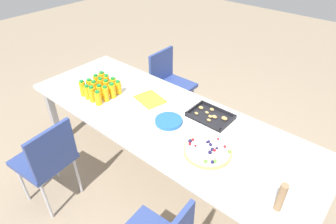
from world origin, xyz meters
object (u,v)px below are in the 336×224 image
Objects in this scene: chair_far_left at (169,81)px; paper_folder at (150,99)px; juice_bottle_6 at (100,92)px; juice_bottle_8 at (97,82)px; juice_bottle_1 at (88,92)px; juice_bottle_7 at (106,94)px; juice_bottle_5 at (95,88)px; fruit_pizza at (208,151)px; juice_bottle_3 at (98,98)px; juice_bottle_15 at (118,88)px; juice_bottle_0 at (83,88)px; snack_tray at (211,116)px; juice_bottle_10 at (107,87)px; juice_bottle_9 at (101,85)px; juice_bottle_12 at (102,79)px; juice_bottle_14 at (113,85)px; juice_bottle_4 at (90,86)px; plate_stack at (169,121)px; napkin_stack at (264,142)px; juice_bottle_11 at (112,91)px; juice_bottle_2 at (92,94)px; party_table at (164,121)px; juice_bottle_13 at (107,82)px; cardboard_tube at (281,197)px.

chair_far_left reaches higher than paper_folder.
juice_bottle_8 is (-0.15, 0.08, 0.01)m from juice_bottle_6.
juice_bottle_1 is 0.92× the size of juice_bottle_7.
juice_bottle_5 is 1.20m from fruit_pizza.
juice_bottle_8 is at bearing 144.57° from juice_bottle_3.
juice_bottle_0 is at bearing -134.24° from juice_bottle_15.
snack_tray is at bearing 29.34° from juice_bottle_3.
juice_bottle_3 is at bearing 0.09° from juice_bottle_1.
juice_bottle_10 is (0.14, 0.15, -0.00)m from juice_bottle_0.
juice_bottle_9 reaches higher than juice_bottle_6.
chair_far_left is 6.19× the size of juice_bottle_1.
chair_far_left is at bearing 79.98° from juice_bottle_8.
juice_bottle_12 is 0.22m from juice_bottle_15.
juice_bottle_0 is 0.22m from juice_bottle_12.
juice_bottle_14 is (-0.00, 0.16, 0.00)m from juice_bottle_6.
juice_bottle_8 is at bearing 132.31° from juice_bottle_5.
juice_bottle_10 is (0.14, 0.08, 0.01)m from juice_bottle_4.
fruit_pizza is at bearing -59.21° from snack_tray.
juice_bottle_5 reaches higher than juice_bottle_3.
juice_bottle_1 reaches higher than plate_stack.
napkin_stack is (1.38, 0.23, -0.05)m from juice_bottle_14.
snack_tray is at bearing 20.65° from juice_bottle_11.
juice_bottle_6 is 0.91× the size of juice_bottle_8.
fruit_pizza is at bearing 5.65° from juice_bottle_2.
juice_bottle_6 is (0.01, 0.08, -0.01)m from juice_bottle_2.
juice_bottle_10 is 1.08× the size of juice_bottle_15.
juice_bottle_1 reaches higher than snack_tray.
juice_bottle_7 reaches higher than juice_bottle_11.
chair_far_left is at bearing 157.81° from napkin_stack.
party_table is at bearing 12.87° from juice_bottle_5.
juice_bottle_3 is 0.16m from juice_bottle_11.
juice_bottle_13 is 0.43× the size of fruit_pizza.
juice_bottle_11 is (0.07, -0.86, 0.29)m from chair_far_left.
snack_tray is (0.98, 0.47, -0.05)m from juice_bottle_1.
juice_bottle_15 reaches higher than chair_far_left.
juice_bottle_9 is 0.93× the size of napkin_stack.
juice_bottle_10 is 1.06× the size of juice_bottle_14.
juice_bottle_4 is at bearing -166.12° from napkin_stack.
juice_bottle_1 and juice_bottle_14 have the same top height.
juice_bottle_14 is at bearing 26.74° from juice_bottle_8.
party_table is 0.38m from snack_tray.
party_table is at bearing 166.72° from cardboard_tube.
cardboard_tube reaches higher than juice_bottle_7.
snack_tray is at bearing 14.57° from juice_bottle_14.
napkin_stack is (1.37, -0.56, 0.23)m from chair_far_left.
paper_folder is at bearing 21.25° from juice_bottle_15.
juice_bottle_13 is 0.96× the size of napkin_stack.
juice_bottle_6 is at bearing -164.45° from napkin_stack.
party_table is 19.16× the size of juice_bottle_1.
juice_bottle_3 is 1.02× the size of juice_bottle_4.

